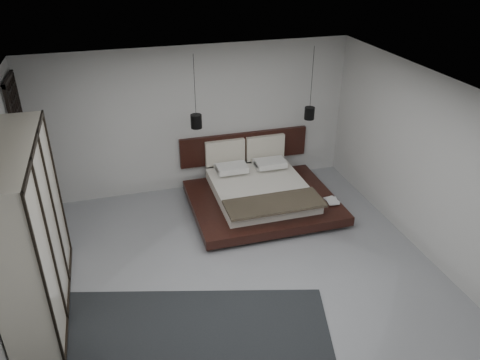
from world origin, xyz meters
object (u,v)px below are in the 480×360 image
object	(u,v)px
lattice_screen	(26,155)
bed	(260,192)
pendant_left	(196,121)
wardrobe	(29,232)
pendant_right	(309,113)

from	to	relation	value
lattice_screen	bed	bearing A→B (deg)	-7.79
pendant_left	wardrobe	size ratio (longest dim) A/B	0.53
lattice_screen	pendant_left	size ratio (longest dim) A/B	2.03
pendant_right	wardrobe	xyz separation A→B (m)	(-4.72, -2.08, -0.39)
lattice_screen	pendant_right	xyz separation A→B (m)	(4.97, -0.14, 0.28)
bed	lattice_screen	bearing A→B (deg)	172.21
lattice_screen	pendant_left	world-z (taller)	pendant_left
lattice_screen	wardrobe	distance (m)	2.25
wardrobe	bed	bearing A→B (deg)	24.88
bed	pendant_left	bearing A→B (deg)	159.90
wardrobe	pendant_right	bearing A→B (deg)	23.83
pendant_left	pendant_right	world-z (taller)	same
pendant_right	wardrobe	distance (m)	5.17
pendant_right	pendant_left	bearing A→B (deg)	180.00
lattice_screen	wardrobe	world-z (taller)	lattice_screen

